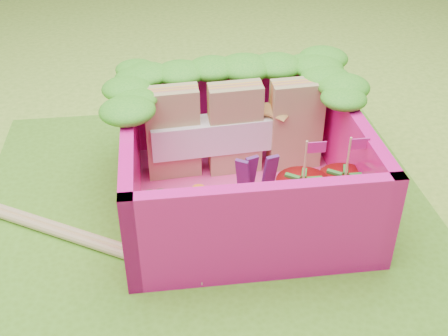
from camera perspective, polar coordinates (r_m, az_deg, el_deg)
name	(u,v)px	position (r m, az deg, el deg)	size (l,w,h in m)	color
ground	(208,219)	(3.21, -1.65, -5.21)	(14.00, 14.00, 0.00)	#7FB533
placemat	(208,217)	(3.20, -1.66, -5.00)	(2.60, 2.60, 0.03)	#599D23
bento_floor	(242,199)	(3.28, 1.83, -3.15)	(1.30, 1.30, 0.05)	#FF4197
bento_box	(243,163)	(3.13, 1.91, 0.52)	(1.30, 1.30, 0.55)	#FF1593
lettuce_ruffle	(231,74)	(3.38, 0.75, 9.58)	(1.43, 0.83, 0.11)	#22951B
sandwich_stack	(236,129)	(3.36, 1.23, 3.98)	(1.07, 0.24, 0.56)	tan
broccoli	(158,213)	(2.85, -6.71, -4.53)	(0.32, 0.32, 0.26)	#5D9849
carrot_sticks	(197,215)	(2.90, -2.72, -4.81)	(0.10, 0.16, 0.27)	orange
purple_wedges	(253,184)	(3.03, 3.00, -1.60)	(0.21, 0.08, 0.38)	#511C62
strawberry_left	(301,202)	(2.99, 7.85, -3.49)	(0.28, 0.28, 0.52)	red
strawberry_right	(342,198)	(3.06, 11.93, -3.03)	(0.28, 0.28, 0.52)	red
snap_peas	(316,209)	(3.16, 9.36, -4.13)	(0.65, 0.54, 0.05)	#6FC33D
chopsticks	(25,219)	(3.32, -19.59, -4.90)	(2.02, 1.25, 0.05)	#E3BD7C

